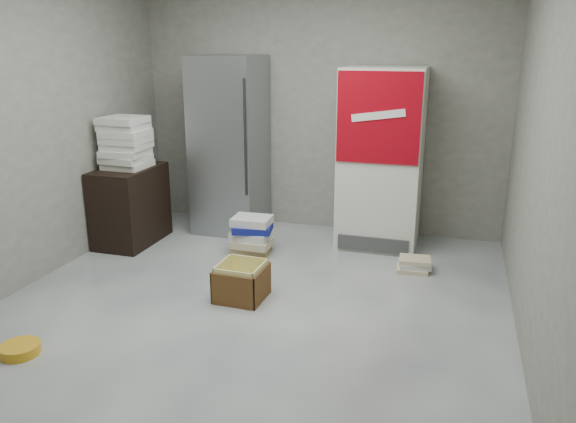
# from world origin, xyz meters

# --- Properties ---
(ground) EXTENTS (5.00, 5.00, 0.00)m
(ground) POSITION_xyz_m (0.00, 0.00, 0.00)
(ground) COLOR beige
(ground) RESTS_ON ground
(room_shell) EXTENTS (4.04, 5.04, 2.82)m
(room_shell) POSITION_xyz_m (0.00, 0.00, 1.80)
(room_shell) COLOR gray
(room_shell) RESTS_ON ground
(steel_fridge) EXTENTS (0.70, 0.72, 1.90)m
(steel_fridge) POSITION_xyz_m (-0.90, 2.13, 0.95)
(steel_fridge) COLOR #999CA0
(steel_fridge) RESTS_ON ground
(coke_cooler) EXTENTS (0.80, 0.73, 1.80)m
(coke_cooler) POSITION_xyz_m (0.75, 2.12, 0.90)
(coke_cooler) COLOR silver
(coke_cooler) RESTS_ON ground
(wood_shelf) EXTENTS (0.50, 0.80, 0.80)m
(wood_shelf) POSITION_xyz_m (-1.73, 1.40, 0.40)
(wood_shelf) COLOR black
(wood_shelf) RESTS_ON ground
(supply_box_stack) EXTENTS (0.43, 0.44, 0.52)m
(supply_box_stack) POSITION_xyz_m (-1.72, 1.40, 1.06)
(supply_box_stack) COLOR white
(supply_box_stack) RESTS_ON wood_shelf
(phonebook_stack_main) EXTENTS (0.44, 0.37, 0.38)m
(phonebook_stack_main) POSITION_xyz_m (-0.41, 1.45, 0.19)
(phonebook_stack_main) COLOR #9A7F51
(phonebook_stack_main) RESTS_ON ground
(phonebook_stack_side) EXTENTS (0.33, 0.27, 0.13)m
(phonebook_stack_side) POSITION_xyz_m (1.18, 1.45, 0.06)
(phonebook_stack_side) COLOR #C5B78C
(phonebook_stack_side) RESTS_ON ground
(cardboard_box) EXTENTS (0.39, 0.39, 0.31)m
(cardboard_box) POSITION_xyz_m (-0.13, 0.45, 0.13)
(cardboard_box) COLOR gold
(cardboard_box) RESTS_ON ground
(bucket_lid) EXTENTS (0.31, 0.31, 0.07)m
(bucket_lid) POSITION_xyz_m (-1.24, -0.80, 0.03)
(bucket_lid) COLOR gold
(bucket_lid) RESTS_ON ground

